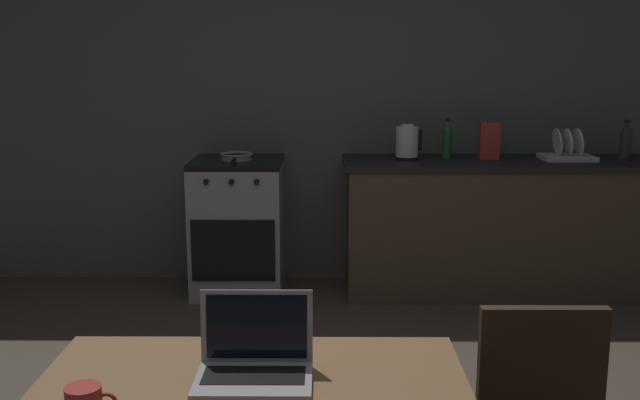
% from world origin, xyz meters
% --- Properties ---
extents(back_wall, '(6.40, 0.10, 2.61)m').
position_xyz_m(back_wall, '(0.30, 2.65, 1.31)').
color(back_wall, '#4D5450').
rests_on(back_wall, ground_plane).
extents(kitchen_counter, '(2.16, 0.64, 0.92)m').
position_xyz_m(kitchen_counter, '(1.30, 2.30, 0.46)').
color(kitchen_counter, '#4C3D2D').
rests_on(kitchen_counter, ground_plane).
extents(stove_oven, '(0.60, 0.62, 0.92)m').
position_xyz_m(stove_oven, '(-0.50, 2.30, 0.46)').
color(stove_oven, gray).
rests_on(stove_oven, ground_plane).
extents(laptop, '(0.32, 0.24, 0.23)m').
position_xyz_m(laptop, '(-0.10, -0.68, 0.77)').
color(laptop, '#99999E').
rests_on(laptop, dining_table).
extents(electric_kettle, '(0.18, 0.16, 0.24)m').
position_xyz_m(electric_kettle, '(0.64, 2.30, 1.03)').
color(electric_kettle, black).
rests_on(electric_kettle, kitchen_counter).
extents(bottle, '(0.08, 0.08, 0.27)m').
position_xyz_m(bottle, '(2.07, 2.25, 1.05)').
color(bottle, '#2D2D33').
rests_on(bottle, kitchen_counter).
extents(frying_pan, '(0.22, 0.39, 0.05)m').
position_xyz_m(frying_pan, '(-0.50, 2.27, 0.94)').
color(frying_pan, gray).
rests_on(frying_pan, stove_oven).
extents(cereal_box, '(0.13, 0.05, 0.25)m').
position_xyz_m(cereal_box, '(1.19, 2.32, 1.04)').
color(cereal_box, '#B2382D').
rests_on(cereal_box, kitchen_counter).
extents(dish_rack, '(0.34, 0.26, 0.21)m').
position_xyz_m(dish_rack, '(1.71, 2.30, 0.96)').
color(dish_rack, silver).
rests_on(dish_rack, kitchen_counter).
extents(bottle_b, '(0.06, 0.06, 0.27)m').
position_xyz_m(bottle_b, '(0.92, 2.38, 1.04)').
color(bottle_b, '#19592D').
rests_on(bottle_b, kitchen_counter).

